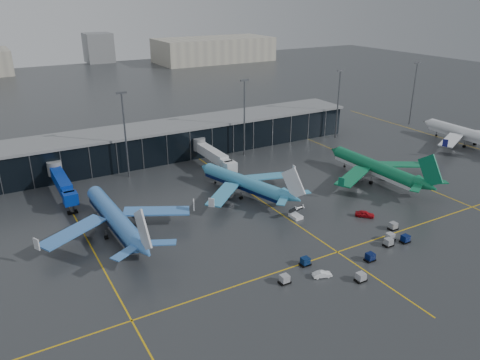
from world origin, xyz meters
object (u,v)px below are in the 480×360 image
service_van_red (365,214)px  service_van_white (322,274)px  mobile_airstair (296,215)px  airliner_klm_near (243,175)px  airliner_aer_lingus (375,159)px  airliner_arkefly (113,207)px  baggage_carts (364,251)px  airliner_ba (468,127)px

service_van_red → service_van_white: size_ratio=1.21×
service_van_red → mobile_airstair: bearing=108.2°
airliner_klm_near → mobile_airstair: airliner_klm_near is taller
airliner_aer_lingus → mobile_airstair: (-34.42, -8.88, -5.63)m
airliner_arkefly → baggage_carts: bearing=-42.2°
airliner_aer_lingus → airliner_ba: 54.08m
airliner_klm_near → airliner_aer_lingus: (38.56, -9.85, 0.56)m
airliner_ba → baggage_carts: 94.09m
airliner_klm_near → airliner_aer_lingus: size_ratio=0.91×
airliner_arkefly → airliner_klm_near: airliner_arkefly is taller
service_van_red → service_van_white: 30.04m
airliner_arkefly → mobile_airstair: (40.39, -14.59, -5.64)m
baggage_carts → airliner_ba: bearing=24.3°
airliner_arkefly → baggage_carts: size_ratio=1.14×
service_van_white → mobile_airstair: bearing=-7.2°
airliner_arkefly → airliner_ba: size_ratio=0.98×
airliner_klm_near → service_van_white: size_ratio=10.00×
service_van_white → airliner_aer_lingus: bearing=-36.9°
airliner_aer_lingus → baggage_carts: 44.45m
service_van_red → baggage_carts: bearing=-177.7°
airliner_klm_near → baggage_carts: 40.79m
airliner_klm_near → service_van_red: (19.13, -26.74, -5.05)m
airliner_klm_near → airliner_ba: bearing=-16.4°
airliner_arkefly → service_van_white: bearing=-54.2°
airliner_klm_near → service_van_white: bearing=-114.6°
airliner_ba → mobile_airstair: 89.72m
airliner_klm_near → mobile_airstair: size_ratio=11.02×
airliner_arkefly → airliner_klm_near: (36.25, 4.15, -0.57)m
airliner_ba → baggage_carts: bearing=-154.2°
airliner_ba → mobile_airstair: airliner_ba is taller
mobile_airstair → service_van_white: (-10.81, -23.38, -0.14)m
airliner_ba → baggage_carts: airliner_ba is taller
airliner_ba → airliner_aer_lingus: bearing=-169.4°
service_van_red → service_van_white: service_van_red is taller
airliner_klm_near → airliner_ba: size_ratio=0.89×
baggage_carts → service_van_red: bearing=46.0°
airliner_klm_near → service_van_red: airliner_klm_near is taller
airliner_arkefly → baggage_carts: (42.61, -35.82, -5.65)m
airliner_arkefly → airliner_ba: (128.22, 2.79, 0.13)m
mobile_airstair → airliner_aer_lingus: bearing=13.6°
airliner_arkefly → baggage_carts: airliner_arkefly is taller
airliner_ba → baggage_carts: size_ratio=1.16×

